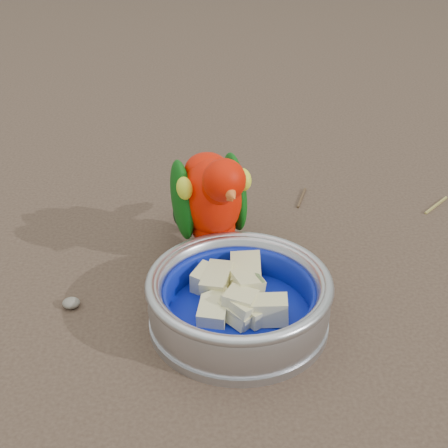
{
  "coord_description": "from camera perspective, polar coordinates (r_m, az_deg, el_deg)",
  "views": [
    {
      "loc": [
        0.07,
        -0.49,
        0.45
      ],
      "look_at": [
        0.09,
        0.14,
        0.08
      ],
      "focal_mm": 50.0,
      "sensor_mm": 36.0,
      "label": 1
    }
  ],
  "objects": [
    {
      "name": "ground",
      "position": [
        0.66,
        -7.73,
        -12.42
      ],
      "size": [
        60.0,
        60.0,
        0.0
      ],
      "primitive_type": "plane",
      "color": "#463429"
    },
    {
      "name": "food_bowl",
      "position": [
        0.7,
        1.35,
        -8.58
      ],
      "size": [
        0.2,
        0.2,
        0.02
      ],
      "primitive_type": "cylinder",
      "color": "#B2B2BA",
      "rests_on": "ground"
    },
    {
      "name": "bowl_wall",
      "position": [
        0.68,
        1.38,
        -6.61
      ],
      "size": [
        0.2,
        0.2,
        0.04
      ],
      "primitive_type": null,
      "color": "#B2B2BA",
      "rests_on": "food_bowl"
    },
    {
      "name": "fruit_wedges",
      "position": [
        0.69,
        1.37,
        -7.08
      ],
      "size": [
        0.12,
        0.12,
        0.03
      ],
      "primitive_type": null,
      "color": "beige",
      "rests_on": "food_bowl"
    },
    {
      "name": "lory_parrot",
      "position": [
        0.77,
        -1.12,
        1.52
      ],
      "size": [
        0.14,
        0.21,
        0.16
      ],
      "primitive_type": null,
      "rotation": [
        0.0,
        0.0,
        -2.85
      ],
      "color": "red",
      "rests_on": "ground"
    },
    {
      "name": "ground_debris",
      "position": [
        0.69,
        -4.92,
        -9.74
      ],
      "size": [
        0.9,
        0.8,
        0.01
      ],
      "primitive_type": null,
      "color": "olive",
      "rests_on": "ground"
    }
  ]
}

